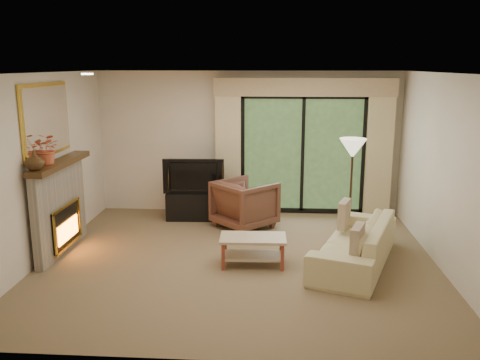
# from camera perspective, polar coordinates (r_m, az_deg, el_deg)

# --- Properties ---
(floor) EXTENTS (5.50, 5.50, 0.00)m
(floor) POSITION_cam_1_polar(r_m,az_deg,el_deg) (7.27, -0.16, -9.01)
(floor) COLOR brown
(floor) RESTS_ON ground
(ceiling) EXTENTS (5.50, 5.50, 0.00)m
(ceiling) POSITION_cam_1_polar(r_m,az_deg,el_deg) (6.75, -0.17, 11.94)
(ceiling) COLOR white
(ceiling) RESTS_ON ground
(wall_back) EXTENTS (5.00, 0.00, 5.00)m
(wall_back) POSITION_cam_1_polar(r_m,az_deg,el_deg) (9.35, 0.91, 4.19)
(wall_back) COLOR beige
(wall_back) RESTS_ON ground
(wall_front) EXTENTS (5.00, 0.00, 5.00)m
(wall_front) POSITION_cam_1_polar(r_m,az_deg,el_deg) (4.48, -2.41, -5.46)
(wall_front) COLOR beige
(wall_front) RESTS_ON ground
(wall_left) EXTENTS (0.00, 5.00, 5.00)m
(wall_left) POSITION_cam_1_polar(r_m,az_deg,el_deg) (7.59, -21.35, 1.28)
(wall_left) COLOR beige
(wall_left) RESTS_ON ground
(wall_right) EXTENTS (0.00, 5.00, 5.00)m
(wall_right) POSITION_cam_1_polar(r_m,az_deg,el_deg) (7.24, 22.09, 0.69)
(wall_right) COLOR beige
(wall_right) RESTS_ON ground
(fireplace) EXTENTS (0.24, 1.70, 1.37)m
(fireplace) POSITION_cam_1_polar(r_m,az_deg,el_deg) (7.86, -19.58, -2.83)
(fireplace) COLOR gray
(fireplace) RESTS_ON floor
(mirror) EXTENTS (0.07, 1.45, 1.02)m
(mirror) POSITION_cam_1_polar(r_m,az_deg,el_deg) (7.67, -20.88, 6.34)
(mirror) COLOR gold
(mirror) RESTS_ON wall_left
(sliding_door) EXTENTS (2.26, 0.10, 2.16)m
(sliding_door) POSITION_cam_1_polar(r_m,az_deg,el_deg) (9.34, 7.04, 2.84)
(sliding_door) COLOR black
(sliding_door) RESTS_ON floor
(curtain_left) EXTENTS (0.45, 0.18, 2.35)m
(curtain_left) POSITION_cam_1_polar(r_m,az_deg,el_deg) (9.23, -1.32, 3.45)
(curtain_left) COLOR beige
(curtain_left) RESTS_ON floor
(curtain_right) EXTENTS (0.45, 0.18, 2.35)m
(curtain_right) POSITION_cam_1_polar(r_m,az_deg,el_deg) (9.38, 15.36, 3.15)
(curtain_right) COLOR beige
(curtain_right) RESTS_ON floor
(cornice) EXTENTS (3.20, 0.24, 0.32)m
(cornice) POSITION_cam_1_polar(r_m,az_deg,el_deg) (9.11, 7.28, 10.31)
(cornice) COLOR tan
(cornice) RESTS_ON wall_back
(media_console) EXTENTS (1.00, 0.48, 0.49)m
(media_console) POSITION_cam_1_polar(r_m,az_deg,el_deg) (9.13, -5.10, -2.84)
(media_console) COLOR black
(media_console) RESTS_ON floor
(tv) EXTENTS (1.08, 0.18, 0.62)m
(tv) POSITION_cam_1_polar(r_m,az_deg,el_deg) (9.00, -5.17, 0.56)
(tv) COLOR black
(tv) RESTS_ON media_console
(armchair) EXTENTS (1.25, 1.25, 0.81)m
(armchair) POSITION_cam_1_polar(r_m,az_deg,el_deg) (8.58, 0.55, -2.70)
(armchair) COLOR brown
(armchair) RESTS_ON floor
(sofa) EXTENTS (1.51, 2.29, 0.62)m
(sofa) POSITION_cam_1_polar(r_m,az_deg,el_deg) (7.22, 12.75, -6.85)
(sofa) COLOR #C4B581
(sofa) RESTS_ON floor
(pillow_near) EXTENTS (0.25, 0.44, 0.43)m
(pillow_near) POSITION_cam_1_polar(r_m,az_deg,el_deg) (6.57, 13.03, -6.80)
(pillow_near) COLOR #523029
(pillow_near) RESTS_ON sofa
(pillow_far) EXTENTS (0.24, 0.42, 0.41)m
(pillow_far) POSITION_cam_1_polar(r_m,az_deg,el_deg) (7.72, 11.62, -3.77)
(pillow_far) COLOR #523029
(pillow_far) RESTS_ON sofa
(coffee_table) EXTENTS (0.92, 0.52, 0.41)m
(coffee_table) POSITION_cam_1_polar(r_m,az_deg,el_deg) (7.06, 1.47, -7.94)
(coffee_table) COLOR tan
(coffee_table) RESTS_ON floor
(floor_lamp) EXTENTS (0.55, 0.55, 1.58)m
(floor_lamp) POSITION_cam_1_polar(r_m,az_deg,el_deg) (8.26, 12.34, -0.87)
(floor_lamp) COLOR beige
(floor_lamp) RESTS_ON floor
(vase) EXTENTS (0.29, 0.29, 0.26)m
(vase) POSITION_cam_1_polar(r_m,az_deg,el_deg) (7.07, -22.10, 2.05)
(vase) COLOR #3C2713
(vase) RESTS_ON fireplace
(branches) EXTENTS (0.40, 0.35, 0.43)m
(branches) POSITION_cam_1_polar(r_m,az_deg,el_deg) (7.41, -20.83, 3.28)
(branches) COLOR #CE5C37
(branches) RESTS_ON fireplace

